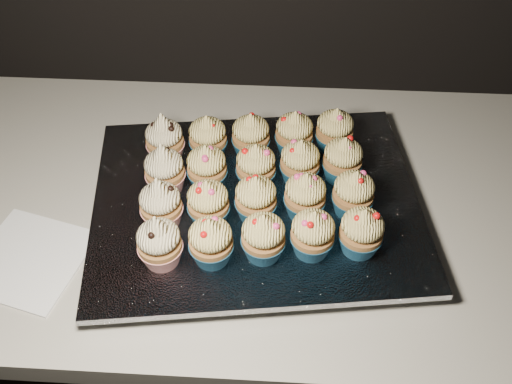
# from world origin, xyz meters

# --- Properties ---
(cabinet) EXTENTS (2.40, 0.60, 0.86)m
(cabinet) POSITION_xyz_m (0.00, 1.70, 0.43)
(cabinet) COLOR black
(cabinet) RESTS_ON ground
(worktop) EXTENTS (2.44, 0.64, 0.04)m
(worktop) POSITION_xyz_m (0.00, 1.70, 0.88)
(worktop) COLOR beige
(worktop) RESTS_ON cabinet
(napkin) EXTENTS (0.19, 0.19, 0.00)m
(napkin) POSITION_xyz_m (-0.49, 1.55, 0.90)
(napkin) COLOR white
(napkin) RESTS_ON worktop
(baking_tray) EXTENTS (0.51, 0.41, 0.02)m
(baking_tray) POSITION_xyz_m (-0.16, 1.66, 0.91)
(baking_tray) COLOR black
(baking_tray) RESTS_ON worktop
(foil_lining) EXTENTS (0.55, 0.46, 0.01)m
(foil_lining) POSITION_xyz_m (-0.16, 1.66, 0.93)
(foil_lining) COLOR silver
(foil_lining) RESTS_ON baking_tray
(cupcake_0) EXTENTS (0.06, 0.06, 0.10)m
(cupcake_0) POSITION_xyz_m (-0.28, 1.54, 0.97)
(cupcake_0) COLOR #AD1819
(cupcake_0) RESTS_ON foil_lining
(cupcake_1) EXTENTS (0.06, 0.06, 0.08)m
(cupcake_1) POSITION_xyz_m (-0.21, 1.54, 0.97)
(cupcake_1) COLOR navy
(cupcake_1) RESTS_ON foil_lining
(cupcake_2) EXTENTS (0.06, 0.06, 0.08)m
(cupcake_2) POSITION_xyz_m (-0.14, 1.56, 0.97)
(cupcake_2) COLOR navy
(cupcake_2) RESTS_ON foil_lining
(cupcake_3) EXTENTS (0.06, 0.06, 0.08)m
(cupcake_3) POSITION_xyz_m (-0.07, 1.57, 0.97)
(cupcake_3) COLOR navy
(cupcake_3) RESTS_ON foil_lining
(cupcake_4) EXTENTS (0.06, 0.06, 0.08)m
(cupcake_4) POSITION_xyz_m (-0.00, 1.57, 0.97)
(cupcake_4) COLOR navy
(cupcake_4) RESTS_ON foil_lining
(cupcake_5) EXTENTS (0.06, 0.06, 0.10)m
(cupcake_5) POSITION_xyz_m (-0.29, 1.61, 0.97)
(cupcake_5) COLOR #AD1819
(cupcake_5) RESTS_ON foil_lining
(cupcake_6) EXTENTS (0.06, 0.06, 0.08)m
(cupcake_6) POSITION_xyz_m (-0.22, 1.61, 0.97)
(cupcake_6) COLOR navy
(cupcake_6) RESTS_ON foil_lining
(cupcake_7) EXTENTS (0.06, 0.06, 0.08)m
(cupcake_7) POSITION_xyz_m (-0.15, 1.63, 0.97)
(cupcake_7) COLOR navy
(cupcake_7) RESTS_ON foil_lining
(cupcake_8) EXTENTS (0.06, 0.06, 0.08)m
(cupcake_8) POSITION_xyz_m (-0.08, 1.64, 0.97)
(cupcake_8) COLOR navy
(cupcake_8) RESTS_ON foil_lining
(cupcake_9) EXTENTS (0.06, 0.06, 0.08)m
(cupcake_9) POSITION_xyz_m (-0.01, 1.65, 0.97)
(cupcake_9) COLOR navy
(cupcake_9) RESTS_ON foil_lining
(cupcake_10) EXTENTS (0.06, 0.06, 0.10)m
(cupcake_10) POSITION_xyz_m (-0.30, 1.68, 0.97)
(cupcake_10) COLOR #AD1819
(cupcake_10) RESTS_ON foil_lining
(cupcake_11) EXTENTS (0.06, 0.06, 0.08)m
(cupcake_11) POSITION_xyz_m (-0.23, 1.69, 0.97)
(cupcake_11) COLOR navy
(cupcake_11) RESTS_ON foil_lining
(cupcake_12) EXTENTS (0.06, 0.06, 0.08)m
(cupcake_12) POSITION_xyz_m (-0.16, 1.69, 0.97)
(cupcake_12) COLOR navy
(cupcake_12) RESTS_ON foil_lining
(cupcake_13) EXTENTS (0.06, 0.06, 0.08)m
(cupcake_13) POSITION_xyz_m (-0.09, 1.71, 0.97)
(cupcake_13) COLOR navy
(cupcake_13) RESTS_ON foil_lining
(cupcake_14) EXTENTS (0.06, 0.06, 0.08)m
(cupcake_14) POSITION_xyz_m (-0.02, 1.72, 0.97)
(cupcake_14) COLOR navy
(cupcake_14) RESTS_ON foil_lining
(cupcake_15) EXTENTS (0.06, 0.06, 0.10)m
(cupcake_15) POSITION_xyz_m (-0.31, 1.75, 0.97)
(cupcake_15) COLOR #AD1819
(cupcake_15) RESTS_ON foil_lining
(cupcake_16) EXTENTS (0.06, 0.06, 0.08)m
(cupcake_16) POSITION_xyz_m (-0.24, 1.76, 0.97)
(cupcake_16) COLOR navy
(cupcake_16) RESTS_ON foil_lining
(cupcake_17) EXTENTS (0.06, 0.06, 0.08)m
(cupcake_17) POSITION_xyz_m (-0.17, 1.77, 0.97)
(cupcake_17) COLOR navy
(cupcake_17) RESTS_ON foil_lining
(cupcake_18) EXTENTS (0.06, 0.06, 0.08)m
(cupcake_18) POSITION_xyz_m (-0.10, 1.78, 0.97)
(cupcake_18) COLOR navy
(cupcake_18) RESTS_ON foil_lining
(cupcake_19) EXTENTS (0.06, 0.06, 0.08)m
(cupcake_19) POSITION_xyz_m (-0.03, 1.79, 0.97)
(cupcake_19) COLOR navy
(cupcake_19) RESTS_ON foil_lining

